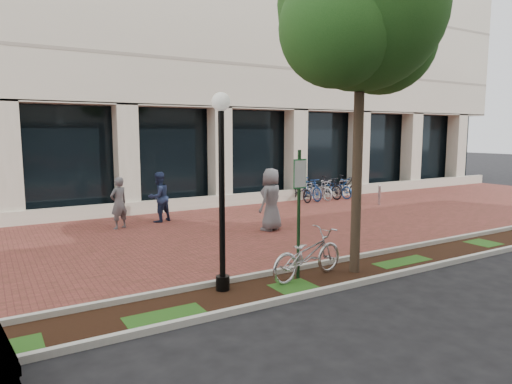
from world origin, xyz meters
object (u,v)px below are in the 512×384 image
bollard (379,195)px  bike_rack_cluster (323,189)px  locked_bicycle (308,254)px  pedestrian_left (119,203)px  pedestrian_right (271,200)px  parking_sign (299,199)px  lamppost (222,181)px  street_tree (363,17)px  pedestrian_mid (159,197)px

bollard → bike_rack_cluster: 2.82m
locked_bicycle → bollard: (8.79, 6.42, -0.08)m
pedestrian_left → pedestrian_right: bearing=123.2°
parking_sign → pedestrian_right: size_ratio=1.38×
pedestrian_left → bollard: 11.00m
lamppost → bollard: bearing=30.0°
parking_sign → bike_rack_cluster: parking_sign is taller
pedestrian_right → bollard: bearing=169.7°
bollard → bike_rack_cluster: size_ratio=0.25×
street_tree → bike_rack_cluster: (6.60, 9.24, -5.05)m
pedestrian_mid → bike_rack_cluster: bearing=166.9°
pedestrian_right → street_tree: bearing=55.2°
locked_bicycle → pedestrian_left: size_ratio=1.18×
pedestrian_right → bike_rack_cluster: (5.88, 4.56, -0.50)m
lamppost → parking_sign: bearing=-5.9°
pedestrian_right → bollard: (6.82, 1.91, -0.55)m
street_tree → pedestrian_mid: (-1.91, 7.88, -4.68)m
locked_bicycle → pedestrian_mid: 7.75m
pedestrian_mid → pedestrian_left: bearing=-5.1°
lamppost → pedestrian_mid: 7.69m
street_tree → pedestrian_mid: 9.36m
lamppost → pedestrian_right: (3.89, 4.27, -1.20)m
bike_rack_cluster → lamppost: bearing=-140.3°
lamppost → pedestrian_mid: (1.26, 7.47, -1.32)m
locked_bicycle → pedestrian_left: (-2.17, 7.25, 0.32)m
bollard → pedestrian_mid: bearing=172.2°
street_tree → pedestrian_right: 6.57m
parking_sign → pedestrian_mid: size_ratio=1.57×
pedestrian_left → pedestrian_right: 4.97m
pedestrian_left → parking_sign: bearing=82.1°
locked_bicycle → street_tree: bearing=-106.7°
pedestrian_mid → bollard: bearing=150.0°
pedestrian_left → bike_rack_cluster: (10.02, 1.83, -0.35)m
street_tree → locked_bicycle: 5.18m
pedestrian_right → bollard: pedestrian_right is taller
lamppost → bollard: lamppost is taller
pedestrian_right → bollard: size_ratio=2.27×
street_tree → bollard: (7.55, 6.59, -5.11)m
parking_sign → lamppost: lamppost is taller
locked_bicycle → bike_rack_cluster: size_ratio=0.57×
pedestrian_left → pedestrian_right: size_ratio=0.85×
street_tree → locked_bicycle: size_ratio=3.74×
locked_bicycle → pedestrian_left: 7.58m
bollard → lamppost: bearing=-150.0°
parking_sign → bollard: 11.08m
lamppost → street_tree: size_ratio=0.51×
parking_sign → bike_rack_cluster: size_ratio=0.78×
lamppost → pedestrian_mid: lamppost is taller
parking_sign → street_tree: (1.43, -0.23, 3.82)m
locked_bicycle → bike_rack_cluster: (7.84, 9.08, -0.02)m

